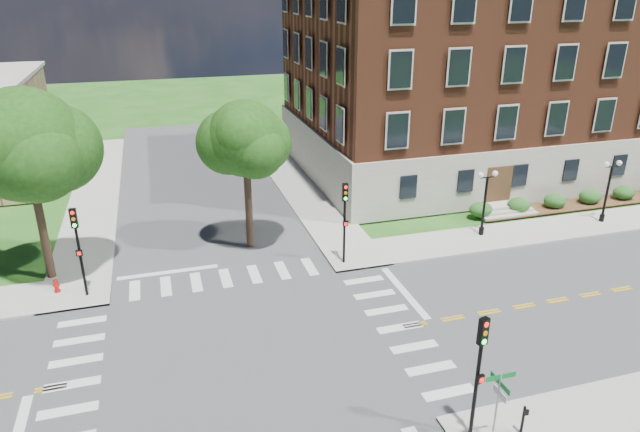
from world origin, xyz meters
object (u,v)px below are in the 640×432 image
object	(u,v)px
traffic_signal_nw	(78,241)
twin_lamp_east	(608,188)
traffic_signal_ne	(345,213)
twin_lamp_west	(485,199)
traffic_signal_se	(479,362)
street_sign_pole	(498,397)
push_button_post	(523,419)
fire_hydrant	(56,286)

from	to	relation	value
traffic_signal_nw	twin_lamp_east	bearing A→B (deg)	1.03
traffic_signal_ne	twin_lamp_west	distance (m)	9.80
traffic_signal_se	street_sign_pole	size ratio (longest dim) A/B	1.55
traffic_signal_nw	push_button_post	world-z (taller)	traffic_signal_nw
twin_lamp_east	fire_hydrant	bearing A→B (deg)	179.63
street_sign_pole	push_button_post	world-z (taller)	street_sign_pole
traffic_signal_nw	push_button_post	distance (m)	21.72
traffic_signal_nw	street_sign_pole	size ratio (longest dim) A/B	1.55
traffic_signal_se	twin_lamp_west	distance (m)	18.10
traffic_signal_ne	street_sign_pole	bearing A→B (deg)	-88.63
traffic_signal_se	street_sign_pole	xyz separation A→B (m)	(0.33, -0.80, -0.88)
fire_hydrant	street_sign_pole	bearing A→B (deg)	-45.21
traffic_signal_se	fire_hydrant	xyz separation A→B (m)	(-15.46, 15.11, -2.72)
street_sign_pole	fire_hydrant	world-z (taller)	street_sign_pole
traffic_signal_ne	twin_lamp_east	xyz separation A→B (m)	(18.70, 0.84, -0.66)
twin_lamp_west	twin_lamp_east	distance (m)	9.00
traffic_signal_ne	fire_hydrant	bearing A→B (deg)	176.07
street_sign_pole	push_button_post	xyz separation A→B (m)	(1.38, 0.25, -1.51)
traffic_signal_ne	traffic_signal_se	bearing A→B (deg)	-89.92
traffic_signal_ne	traffic_signal_nw	size ratio (longest dim) A/B	1.00
traffic_signal_se	twin_lamp_west	world-z (taller)	traffic_signal_se
traffic_signal_nw	fire_hydrant	bearing A→B (deg)	152.02
fire_hydrant	traffic_signal_ne	bearing A→B (deg)	-3.93
traffic_signal_ne	street_sign_pole	world-z (taller)	traffic_signal_ne
street_sign_pole	traffic_signal_nw	bearing A→B (deg)	133.39
twin_lamp_west	push_button_post	world-z (taller)	twin_lamp_west
twin_lamp_east	street_sign_pole	distance (m)	24.14
twin_lamp_west	traffic_signal_se	bearing A→B (deg)	-122.36
fire_hydrant	push_button_post	bearing A→B (deg)	-42.35
twin_lamp_east	push_button_post	world-z (taller)	twin_lamp_east
push_button_post	fire_hydrant	bearing A→B (deg)	137.65
twin_lamp_east	twin_lamp_west	bearing A→B (deg)	177.57
traffic_signal_ne	push_button_post	size ratio (longest dim) A/B	4.00
traffic_signal_se	traffic_signal_nw	bearing A→B (deg)	134.26
traffic_signal_ne	twin_lamp_west	size ratio (longest dim) A/B	1.13
traffic_signal_se	traffic_signal_ne	size ratio (longest dim) A/B	1.00
traffic_signal_nw	twin_lamp_east	size ratio (longest dim) A/B	1.13
traffic_signal_se	traffic_signal_ne	distance (m)	14.05
push_button_post	traffic_signal_se	bearing A→B (deg)	162.32
twin_lamp_east	street_sign_pole	size ratio (longest dim) A/B	1.36
traffic_signal_se	fire_hydrant	size ratio (longest dim) A/B	6.40
twin_lamp_east	fire_hydrant	xyz separation A→B (m)	(-34.14, 0.22, -2.06)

